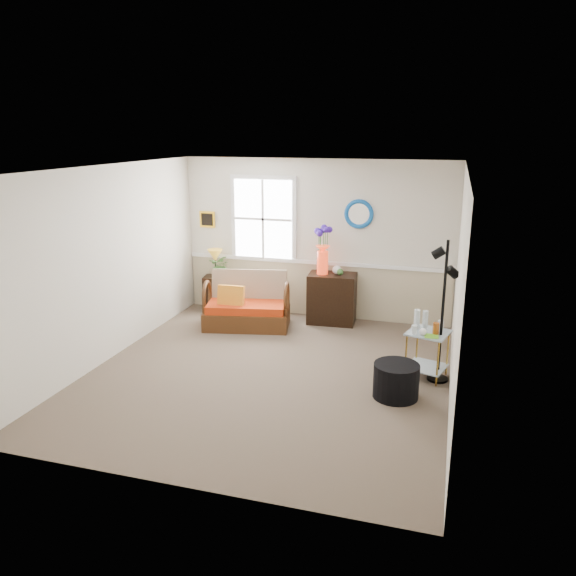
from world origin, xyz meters
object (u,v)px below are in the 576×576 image
(ottoman, at_px, (396,381))
(floor_lamp, at_px, (443,312))
(side_table, at_px, (427,355))
(lamp_stand, at_px, (214,293))
(loveseat, at_px, (247,301))
(cabinet, at_px, (332,298))

(ottoman, bearing_deg, floor_lamp, 53.50)
(floor_lamp, bearing_deg, side_table, 159.82)
(side_table, distance_m, ottoman, 0.75)
(lamp_stand, bearing_deg, ottoman, -36.39)
(loveseat, bearing_deg, cabinet, 13.24)
(cabinet, bearing_deg, loveseat, -158.94)
(lamp_stand, distance_m, ottoman, 4.21)
(ottoman, bearing_deg, cabinet, 118.11)
(lamp_stand, bearing_deg, loveseat, -38.21)
(cabinet, relative_size, side_table, 1.34)
(cabinet, height_order, side_table, cabinet)
(loveseat, xyz_separation_m, floor_lamp, (3.00, -1.21, 0.46))
(loveseat, xyz_separation_m, side_table, (2.85, -1.15, -0.13))
(side_table, bearing_deg, loveseat, 157.96)
(loveseat, height_order, floor_lamp, floor_lamp)
(floor_lamp, bearing_deg, lamp_stand, 153.17)
(lamp_stand, relative_size, side_table, 0.99)
(cabinet, xyz_separation_m, ottoman, (1.29, -2.41, -0.20))
(loveseat, distance_m, ottoman, 3.13)
(floor_lamp, bearing_deg, ottoman, -127.34)
(lamp_stand, height_order, side_table, side_table)
(lamp_stand, relative_size, ottoman, 1.12)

